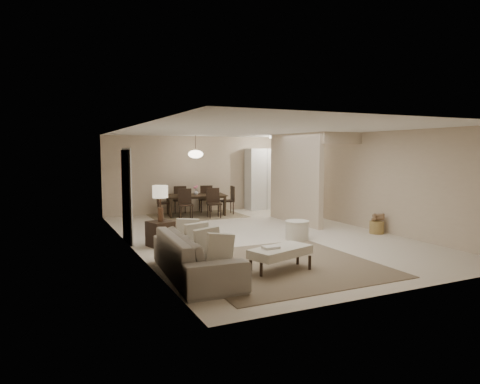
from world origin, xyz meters
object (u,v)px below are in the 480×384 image
round_pouf (297,230)px  dining_table (196,205)px  sofa (196,255)px  side_table (161,234)px  wicker_basket (377,227)px  pantry_cabinet (263,179)px  ottoman_bench (280,252)px

round_pouf → dining_table: dining_table is taller
dining_table → round_pouf: bearing=-69.8°
sofa → round_pouf: bearing=-56.5°
side_table → round_pouf: side_table is taller
sofa → wicker_basket: bearing=-70.2°
round_pouf → wicker_basket: round_pouf is taller
pantry_cabinet → dining_table: bearing=-170.3°
pantry_cabinet → sofa: pantry_cabinet is taller
side_table → wicker_basket: 5.22m
sofa → dining_table: size_ratio=1.28×
pantry_cabinet → side_table: size_ratio=3.94×
side_table → dining_table: (2.12, 3.82, 0.06)m
dining_table → ottoman_bench: bearing=-87.8°
round_pouf → wicker_basket: size_ratio=1.55×
pantry_cabinet → dining_table: pantry_cabinet is taller
pantry_cabinet → round_pouf: (-1.75, -4.90, -0.84)m
pantry_cabinet → dining_table: (-2.63, -0.45, -0.72)m
pantry_cabinet → sofa: (-4.80, -6.67, -0.70)m
round_pouf → wicker_basket: (2.15, -0.24, -0.06)m
wicker_basket → dining_table: size_ratio=0.19×
wicker_basket → dining_table: dining_table is taller
ottoman_bench → wicker_basket: bearing=8.3°
sofa → dining_table: (2.17, 6.22, -0.02)m
pantry_cabinet → ottoman_bench: pantry_cabinet is taller
pantry_cabinet → ottoman_bench: size_ratio=1.72×
wicker_basket → ottoman_bench: bearing=-154.3°
ottoman_bench → round_pouf: size_ratio=2.23×
ottoman_bench → dining_table: bearing=65.7°
ottoman_bench → wicker_basket: 4.23m
ottoman_bench → side_table: 3.01m
round_pouf → sofa: bearing=-149.8°
sofa → wicker_basket: 5.43m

